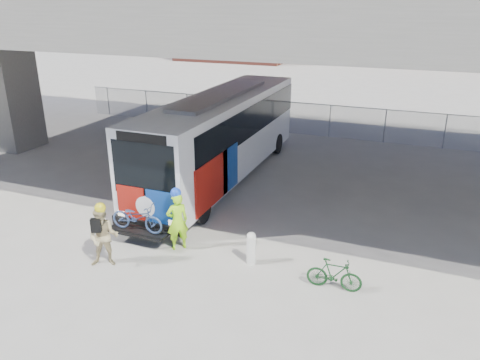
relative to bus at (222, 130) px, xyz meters
The scene contains 9 objects.
ground 4.83m from the bus, 62.56° to the right, with size 160.00×160.00×0.00m, color #9E9991.
bus is the anchor object (origin of this frame).
overpass 4.87m from the bus, ahead, with size 40.00×16.00×7.95m.
chainlink_fence 8.42m from the bus, 76.21° to the left, with size 30.00×0.06×30.00m.
brick_buildings 44.61m from the bus, 85.83° to the left, with size 54.00×22.00×12.00m.
bollard 7.49m from the bus, 59.62° to the right, with size 0.27×0.27×1.02m.
cyclist_hivis 6.55m from the bus, 78.49° to the right, with size 0.79×0.79×2.04m.
cyclist_tan 8.07m from the bus, 91.41° to the right, with size 1.08×0.99×1.98m.
bike_parked 9.32m from the bus, 47.27° to the right, with size 0.42×1.48×0.89m, color #133C19.
Camera 1 is at (5.87, -13.74, 7.25)m, focal length 35.00 mm.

